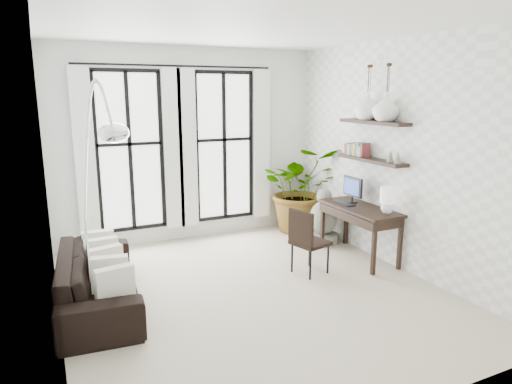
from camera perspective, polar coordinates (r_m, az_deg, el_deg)
floor at (r=5.92m, az=-0.36°, el=-12.36°), size 5.00×5.00×0.00m
ceiling at (r=5.42m, az=-0.40°, el=20.05°), size 5.00×5.00×0.00m
wall_left at (r=4.95m, az=-24.72°, el=1.02°), size 0.00×5.00×5.00m
wall_right at (r=6.70m, az=17.38°, el=4.31°), size 0.00×5.00×5.00m
wall_back at (r=7.76m, az=-8.25°, el=5.78°), size 4.50×0.00×4.50m
windows at (r=7.64m, az=-9.52°, el=5.33°), size 3.26×0.13×2.65m
wall_shelves at (r=6.93m, az=14.09°, el=5.81°), size 0.25×1.30×0.60m
sofa at (r=5.79m, az=-19.15°, el=-10.22°), size 1.06×2.27×0.64m
throw_pillows at (r=5.73m, az=-18.27°, el=-8.45°), size 0.40×1.52×0.40m
plant at (r=8.23m, az=5.69°, el=0.42°), size 1.73×1.62×1.56m
desk at (r=6.94m, az=13.05°, el=-2.38°), size 0.58×1.36×1.20m
desk_chair at (r=6.30m, az=6.29°, el=-5.70°), size 0.53×0.53×0.93m
arc_lamp at (r=5.40m, az=-19.04°, el=4.60°), size 0.77×0.53×2.62m
buddha at (r=7.69m, az=8.44°, el=-3.51°), size 0.51×0.51×0.92m
vase_a at (r=6.67m, az=15.93°, el=10.11°), size 0.37×0.37×0.38m
vase_b at (r=6.98m, az=13.74°, el=10.31°), size 0.37×0.37×0.38m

